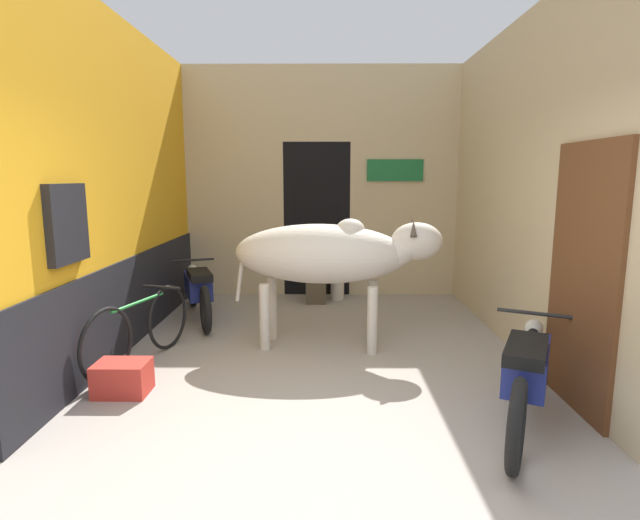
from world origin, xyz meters
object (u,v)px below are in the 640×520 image
Objects in this scene: cow at (330,254)px; plastic_stool at (337,285)px; motorcycle_near at (527,370)px; crate at (122,378)px; bicycle at (140,329)px; shopkeeper_seated at (316,262)px; motorcycle_far at (198,288)px.

cow reaches higher than plastic_stool.
motorcycle_near is 4.18× the size of crate.
bicycle is at bearing -127.12° from plastic_stool.
shopkeeper_seated is at bearing 95.14° from cow.
motorcycle_far is (-1.69, 1.07, -0.61)m from cow.
crate is at bearing 171.26° from motorcycle_near.
cow is 2.32m from motorcycle_near.
cow is at bearing -84.86° from shopkeeper_seated.
shopkeeper_seated is at bearing 30.52° from motorcycle_far.
cow reaches higher than shopkeeper_seated.
plastic_stool is at bearing 86.17° from cow.
motorcycle_near is at bearing -8.74° from crate.
motorcycle_near is at bearing -71.38° from plastic_stool.
cow is 2.01m from shopkeeper_seated.
plastic_stool is at bearing 29.93° from motorcycle_far.
shopkeeper_seated is (1.69, 2.49, 0.25)m from bicycle.
bicycle is at bearing 97.34° from crate.
motorcycle_far is 2.13m from plastic_stool.
plastic_stool is at bearing 60.26° from crate.
motorcycle_far is (-3.13, 2.79, -0.02)m from motorcycle_near.
cow is 1.22× the size of motorcycle_near.
motorcycle_near is at bearing -50.15° from cow.
motorcycle_far is 1.61× the size of shopkeeper_seated.
shopkeeper_seated is (1.52, 0.89, 0.20)m from motorcycle_far.
motorcycle_near is at bearing -66.34° from shopkeeper_seated.
crate is at bearing -145.28° from cow.
shopkeeper_seated is (-0.18, 1.96, -0.41)m from cow.
shopkeeper_seated reaches higher than crate.
plastic_stool is (-1.30, 3.85, -0.21)m from motorcycle_near.
motorcycle_near is at bearing -41.72° from motorcycle_far.
crate is at bearing -92.03° from motorcycle_far.
crate is at bearing -119.74° from plastic_stool.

